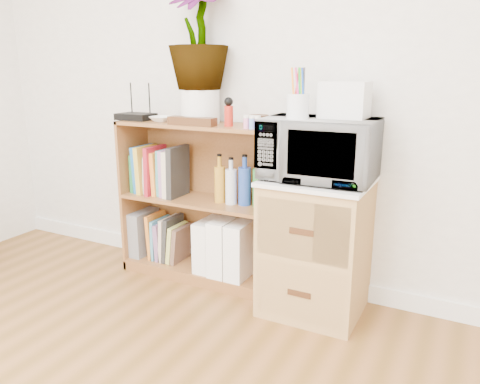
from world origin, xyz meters
The scene contains 21 objects.
skirting_board centered at (0.00, 2.24, 0.05)m, with size 4.00×0.02×0.10m, color white.
bookshelf centered at (-0.35, 2.10, 0.47)m, with size 1.00×0.30×0.95m, color brown.
wicker_unit centered at (0.40, 2.02, 0.35)m, with size 0.50×0.45×0.70m, color #9E7542.
microwave centered at (0.40, 2.02, 0.87)m, with size 0.55×0.37×0.30m, color white.
pen_cup centered at (0.31, 1.94, 1.08)m, with size 0.11×0.11×0.12m, color silver.
small_appliance centered at (0.50, 2.09, 1.11)m, with size 0.22×0.18×0.17m, color silver.
router centered at (-0.79, 2.08, 0.97)m, with size 0.22×0.15×0.04m, color black.
white_bowl centered at (-0.59, 2.07, 0.97)m, with size 0.13×0.13×0.03m, color white.
plant_pot centered at (-0.35, 2.12, 1.04)m, with size 0.22×0.22×0.19m, color white.
potted_plant centered at (-0.35, 2.12, 1.44)m, with size 0.33×0.33×0.60m, color #327E38.
trinket_box centered at (-0.33, 2.00, 0.97)m, with size 0.28×0.07×0.05m, color #39210F.
kokeshi_doll centered at (-0.13, 2.06, 1.00)m, with size 0.05×0.05×0.11m, color #AC2015.
wooden_bowl centered at (0.03, 2.11, 0.98)m, with size 0.11×0.11×0.06m, color #3A1E0F.
paint_jars centered at (0.04, 2.01, 0.98)m, with size 0.11×0.04×0.06m, color #CC7191.
file_box centered at (-0.79, 2.10, 0.21)m, with size 0.09×0.23×0.29m, color slate.
magazine_holder_left centered at (-0.29, 2.09, 0.22)m, with size 0.10×0.25×0.31m, color white.
magazine_holder_mid centered at (-0.18, 2.09, 0.24)m, with size 0.11×0.27×0.33m, color white.
magazine_holder_right centered at (-0.06, 2.09, 0.24)m, with size 0.11×0.27×0.33m, color white.
cookbooks centered at (-0.64, 2.10, 0.64)m, with size 0.34×0.20×0.31m.
liquor_bottles centered at (-0.04, 2.10, 0.64)m, with size 0.38×0.07×0.31m.
lower_books centered at (-0.59, 2.10, 0.20)m, with size 0.24×0.19×0.29m.
Camera 1 is at (1.10, -0.18, 1.26)m, focal length 35.00 mm.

